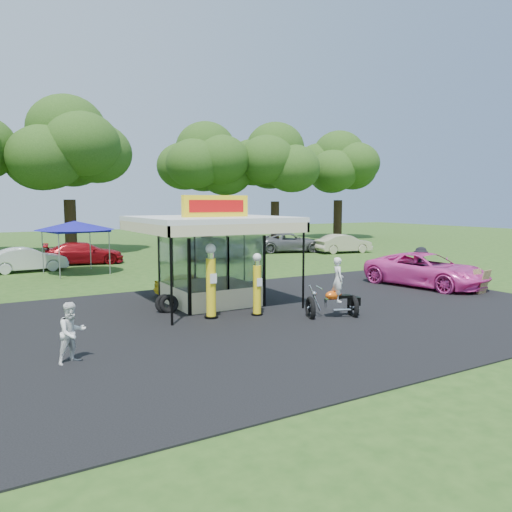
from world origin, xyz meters
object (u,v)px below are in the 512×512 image
at_px(bg_car_c, 215,247).
at_px(tent_west, 75,226).
at_px(gas_station_kiosk, 210,258).
at_px(a_frame_sign, 482,282).
at_px(bg_car_a, 28,260).
at_px(bg_car_b, 84,253).
at_px(bg_car_d, 290,243).
at_px(gas_pump_left, 211,283).
at_px(gas_pump_right, 257,286).
at_px(motorcycle, 336,294).
at_px(tent_east, 214,215).
at_px(spectator_east_a, 420,266).
at_px(bg_car_e, 344,244).
at_px(kiosk_car, 188,284).
at_px(spectator_west, 72,333).
at_px(pink_sedan, 426,270).

height_order(bg_car_c, tent_west, tent_west).
distance_m(gas_station_kiosk, a_frame_sign, 11.63).
bearing_deg(a_frame_sign, gas_station_kiosk, 152.15).
xyz_separation_m(bg_car_a, bg_car_c, (12.00, 0.53, 0.14)).
height_order(bg_car_b, bg_car_d, bg_car_d).
distance_m(gas_station_kiosk, gas_pump_left, 2.54).
distance_m(gas_pump_right, bg_car_b, 18.16).
distance_m(gas_pump_right, bg_car_c, 17.78).
relative_size(motorcycle, tent_east, 0.45).
xyz_separation_m(bg_car_b, bg_car_d, (15.64, -0.25, 0.05)).
bearing_deg(bg_car_c, spectator_east_a, -163.45).
relative_size(motorcycle, bg_car_c, 0.45).
bearing_deg(bg_car_d, gas_pump_left, 157.93).
bearing_deg(gas_pump_left, gas_station_kiosk, 65.22).
bearing_deg(a_frame_sign, motorcycle, 173.98).
bearing_deg(bg_car_d, bg_car_c, 118.46).
distance_m(gas_pump_right, bg_car_a, 17.01).
distance_m(gas_station_kiosk, bg_car_e, 21.32).
distance_m(bg_car_e, tent_east, 11.50).
bearing_deg(spectator_east_a, kiosk_car, -22.25).
bearing_deg(bg_car_e, bg_car_c, 90.90).
relative_size(gas_station_kiosk, gas_pump_left, 2.12).
xyz_separation_m(motorcycle, bg_car_e, (14.55, 16.73, -0.12)).
distance_m(gas_station_kiosk, spectator_west, 7.68).
relative_size(a_frame_sign, bg_car_e, 0.24).
relative_size(gas_pump_left, motorcycle, 1.18).
relative_size(pink_sedan, bg_car_e, 1.30).
distance_m(bg_car_a, bg_car_d, 19.20).
bearing_deg(gas_pump_right, tent_west, 103.75).
xyz_separation_m(gas_pump_right, bg_car_d, (13.53, 17.79, -0.30)).
xyz_separation_m(spectator_west, tent_west, (3.09, 15.92, 1.87)).
relative_size(bg_car_d, tent_east, 1.11).
bearing_deg(kiosk_car, bg_car_a, 24.37).
bearing_deg(pink_sedan, a_frame_sign, -88.60).
height_order(bg_car_a, bg_car_d, bg_car_d).
height_order(gas_pump_left, tent_west, tent_west).
bearing_deg(bg_car_d, gas_station_kiosk, 156.02).
relative_size(motorcycle, bg_car_d, 0.40).
height_order(a_frame_sign, kiosk_car, a_frame_sign).
bearing_deg(pink_sedan, bg_car_e, 54.10).
distance_m(spectator_east_a, bg_car_b, 20.35).
xyz_separation_m(gas_pump_left, spectator_east_a, (11.66, 1.37, -0.32)).
bearing_deg(spectator_west, a_frame_sign, -19.76).
bearing_deg(tent_west, gas_pump_right, -76.25).
relative_size(motorcycle, tent_west, 0.52).
relative_size(gas_pump_right, bg_car_d, 0.41).
xyz_separation_m(gas_pump_left, bg_car_e, (18.28, 14.74, -0.50)).
xyz_separation_m(bg_car_c, tent_east, (-0.93, -1.84, 2.23)).
height_order(gas_pump_right, kiosk_car, gas_pump_right).
relative_size(motorcycle, bg_car_a, 0.52).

